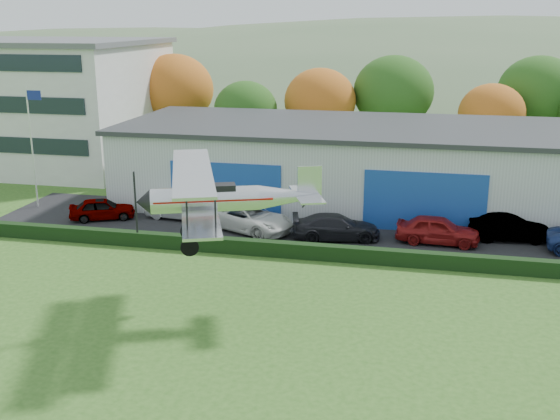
% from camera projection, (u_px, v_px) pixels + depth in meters
% --- Properties ---
extents(apron, '(48.00, 9.00, 0.05)m').
position_uv_depth(apron, '(387.00, 235.00, 38.50)').
color(apron, black).
rests_on(apron, ground).
extents(hedge, '(46.00, 0.60, 0.80)m').
position_uv_depth(hedge, '(382.00, 256.00, 33.89)').
color(hedge, black).
rests_on(hedge, ground).
extents(hangar, '(40.60, 12.60, 5.30)m').
position_uv_depth(hangar, '(426.00, 166.00, 43.91)').
color(hangar, '#B2B7BC').
rests_on(hangar, ground).
extents(office_block, '(20.60, 15.60, 10.40)m').
position_uv_depth(office_block, '(32.00, 102.00, 56.52)').
color(office_block, silver).
rests_on(office_block, ground).
extents(flagpole, '(1.05, 0.10, 8.00)m').
position_uv_depth(flagpole, '(32.00, 136.00, 42.78)').
color(flagpole, silver).
rests_on(flagpole, ground).
extents(tree_belt, '(75.70, 13.22, 10.12)m').
position_uv_depth(tree_belt, '(378.00, 98.00, 55.80)').
color(tree_belt, '#3D2614').
rests_on(tree_belt, ground).
extents(distant_hills, '(430.00, 196.00, 56.00)m').
position_uv_depth(distant_hills, '(384.00, 130.00, 155.34)').
color(distant_hills, '#4C6642').
rests_on(distant_hills, ground).
extents(car_0, '(4.26, 3.11, 1.35)m').
position_uv_depth(car_0, '(102.00, 209.00, 41.19)').
color(car_0, gray).
rests_on(car_0, apron).
extents(car_1, '(4.30, 1.86, 1.38)m').
position_uv_depth(car_1, '(180.00, 208.00, 41.26)').
color(car_1, silver).
rests_on(car_1, apron).
extents(car_2, '(6.03, 4.56, 1.52)m').
position_uv_depth(car_2, '(249.00, 218.00, 38.97)').
color(car_2, silver).
rests_on(car_2, apron).
extents(car_3, '(5.24, 3.01, 1.43)m').
position_uv_depth(car_3, '(336.00, 227.00, 37.46)').
color(car_3, black).
rests_on(car_3, apron).
extents(car_4, '(4.66, 2.11, 1.55)m').
position_uv_depth(car_4, '(438.00, 230.00, 36.77)').
color(car_4, maroon).
rests_on(car_4, apron).
extents(car_5, '(4.53, 1.92, 1.45)m').
position_uv_depth(car_5, '(511.00, 228.00, 37.21)').
color(car_5, gray).
rests_on(car_5, apron).
extents(biplane, '(7.74, 8.70, 3.29)m').
position_uv_depth(biplane, '(221.00, 196.00, 27.24)').
color(biplane, silver).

